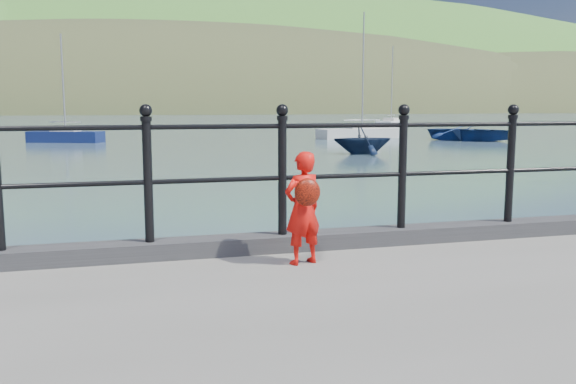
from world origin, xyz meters
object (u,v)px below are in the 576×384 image
object	(u,v)px
launch_blue	(472,132)
sailboat_port	(66,137)
child	(303,207)
sailboat_far	(391,124)
sailboat_near	(362,134)
launch_navy	(363,139)
railing	(217,163)

from	to	relation	value
launch_blue	sailboat_port	bearing A→B (deg)	131.58
child	sailboat_far	world-z (taller)	sailboat_far
launch_blue	child	bearing A→B (deg)	-161.11
child	sailboat_near	world-z (taller)	sailboat_near
launch_blue	launch_navy	size ratio (longest dim) A/B	2.01
railing	child	bearing A→B (deg)	-39.67
launch_navy	sailboat_far	distance (m)	37.88
sailboat_near	railing	bearing A→B (deg)	-123.23
launch_blue	sailboat_port	distance (m)	26.57
child	launch_navy	bearing A→B (deg)	-131.79
sailboat_near	sailboat_port	distance (m)	20.10
child	launch_navy	xyz separation A→B (m)	(9.75, 22.60, -0.74)
launch_blue	sailboat_near	distance (m)	7.63
railing	launch_blue	distance (m)	37.70
launch_blue	launch_navy	xyz separation A→B (m)	(-11.38, -8.68, 0.16)
child	launch_navy	world-z (taller)	child
launch_blue	sailboat_far	xyz separation A→B (m)	(5.70, 25.13, -0.25)
launch_blue	sailboat_port	world-z (taller)	sailboat_port
launch_blue	sailboat_port	xyz separation A→B (m)	(-26.04, 5.23, -0.25)
railing	launch_blue	world-z (taller)	railing
sailboat_port	sailboat_far	xyz separation A→B (m)	(31.75, 19.90, 0.00)
child	sailboat_near	size ratio (longest dim) A/B	0.11
sailboat_far	railing	bearing A→B (deg)	-165.63
launch_blue	sailboat_near	size ratio (longest dim) A/B	0.64
railing	sailboat_near	bearing A→B (deg)	65.99
child	sailboat_port	world-z (taller)	sailboat_port
launch_navy	sailboat_far	bearing A→B (deg)	-23.98
sailboat_near	sailboat_far	bearing A→B (deg)	51.01
child	sailboat_far	bearing A→B (deg)	-133.89
launch_blue	sailboat_near	world-z (taller)	sailboat_near
launch_navy	sailboat_near	world-z (taller)	sailboat_near
child	sailboat_near	bearing A→B (deg)	-131.29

